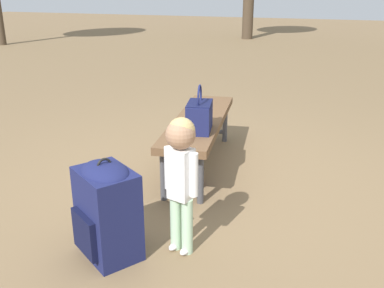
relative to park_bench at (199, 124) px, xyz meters
The scene contains 6 objects.
ground_plane 0.59m from the park_bench, 18.27° to the left, with size 40.00×40.00×0.00m, color brown.
park_bench is the anchor object (origin of this frame).
handbag 0.40m from the park_bench, 19.45° to the left, with size 0.35×0.25×0.37m.
child_standing 1.34m from the park_bench, 14.87° to the left, with size 0.17×0.22×0.84m.
backpack_large 1.48m from the park_bench, ahead, with size 0.43×0.46×0.62m.
backpack_small 0.47m from the park_bench, 11.47° to the left, with size 0.23×0.21×0.33m.
Camera 1 is at (2.98, 1.05, 1.52)m, focal length 40.55 mm.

